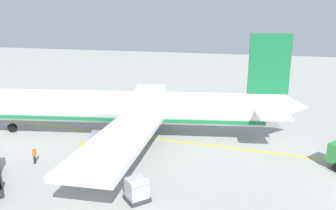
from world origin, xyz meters
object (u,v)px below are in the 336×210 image
object	(u,v)px
airliner_foreground	(126,108)
crew_marshaller	(34,154)
cargo_container_mid	(98,165)
cargo_container_near	(137,190)
crew_loader_left	(82,147)

from	to	relation	value
airliner_foreground	crew_marshaller	world-z (taller)	airliner_foreground
airliner_foreground	cargo_container_mid	distance (m)	10.55
cargo_container_near	crew_loader_left	size ratio (longest dim) A/B	1.32
cargo_container_mid	crew_marshaller	size ratio (longest dim) A/B	1.51
crew_marshaller	crew_loader_left	world-z (taller)	crew_loader_left
cargo_container_near	cargo_container_mid	xyz separation A→B (m)	(2.70, 4.99, 0.10)
cargo_container_near	cargo_container_mid	size ratio (longest dim) A/B	0.93
cargo_container_mid	cargo_container_near	bearing A→B (deg)	-118.45
crew_marshaller	crew_loader_left	distance (m)	4.38
cargo_container_near	crew_marshaller	bearing A→B (deg)	77.03
cargo_container_near	crew_marshaller	distance (m)	12.22
cargo_container_near	cargo_container_mid	world-z (taller)	cargo_container_mid
airliner_foreground	crew_marshaller	size ratio (longest dim) A/B	25.20
cargo_container_near	crew_loader_left	bearing A→B (deg)	57.08
cargo_container_near	crew_loader_left	world-z (taller)	cargo_container_near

